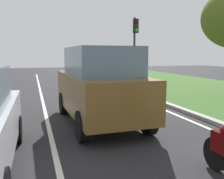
# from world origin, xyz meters

# --- Properties ---
(ground_plane) EXTENTS (60.00, 60.00, 0.00)m
(ground_plane) POSITION_xyz_m (0.00, 14.00, 0.00)
(ground_plane) COLOR #262628
(lane_line_center) EXTENTS (0.12, 32.00, 0.01)m
(lane_line_center) POSITION_xyz_m (-0.70, 14.00, 0.00)
(lane_line_center) COLOR silver
(lane_line_center) RESTS_ON ground
(lane_line_right_edge) EXTENTS (0.12, 32.00, 0.01)m
(lane_line_right_edge) POSITION_xyz_m (3.60, 14.00, 0.00)
(lane_line_right_edge) COLOR silver
(lane_line_right_edge) RESTS_ON ground
(grass_verge_right) EXTENTS (9.00, 48.00, 0.06)m
(grass_verge_right) POSITION_xyz_m (8.50, 14.00, 0.03)
(grass_verge_right) COLOR #3D6628
(grass_verge_right) RESTS_ON ground
(curb_right) EXTENTS (0.24, 48.00, 0.12)m
(curb_right) POSITION_xyz_m (4.10, 14.00, 0.06)
(curb_right) COLOR #9E9B93
(curb_right) RESTS_ON ground
(car_suv_ahead) EXTENTS (2.08, 4.55, 2.28)m
(car_suv_ahead) POSITION_xyz_m (0.82, 9.48, 1.17)
(car_suv_ahead) COLOR brown
(car_suv_ahead) RESTS_ON ground
(traffic_light_near_right) EXTENTS (0.32, 0.50, 4.48)m
(traffic_light_near_right) POSITION_xyz_m (5.49, 18.17, 3.10)
(traffic_light_near_right) COLOR #2D2D2D
(traffic_light_near_right) RESTS_ON ground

